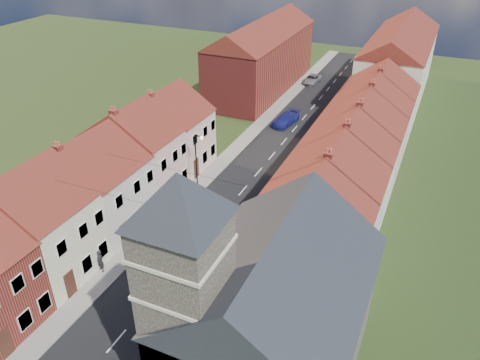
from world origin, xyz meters
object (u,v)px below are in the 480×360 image
Objects in this scene: car_mid at (202,206)px; car_distant at (312,79)px; church at (263,304)px; car_far at (286,119)px; car_near at (147,244)px; lamppost at (197,160)px; pedestrian_left at (100,261)px.

car_mid reaches higher than car_distant.
car_mid is (-11.25, 13.80, -5.21)m from church.
car_near is at bearing -82.38° from car_far.
lamppost is at bearing -85.94° from car_far.
car_distant is (0.74, 35.69, -2.93)m from lamppost.
car_mid is 2.18× the size of pedestrian_left.
church is 3.20× the size of car_far.
car_distant is 2.38× the size of pedestrian_left.
pedestrian_left is (-3.14, -10.19, 0.38)m from car_mid.
pedestrian_left reaches higher than car_mid.
car_mid is (1.92, -2.88, -2.87)m from lamppost.
pedestrian_left is (-14.39, 3.61, -4.83)m from church.
lamppost is 19.23m from car_far.
car_distant is at bearing 106.38° from car_far.
car_far is at bearing -79.79° from car_distant.
car_near is 28.51m from car_far.
church is at bearing -61.98° from car_far.
car_mid is 0.92× the size of car_distant.
church is 3.40× the size of car_near.
pedestrian_left is (-3.53, -31.95, 0.35)m from car_far.
car_far reaches higher than car_mid.
car_far is (2.31, 18.88, -2.85)m from lamppost.
church is at bearing -51.70° from lamppost.
church is 21.38m from lamppost.
car_near is 3.95m from pedestrian_left.
church reaches higher than car_far.
lamppost reaches higher than pedestrian_left.
pedestrian_left is at bearing 165.92° from church.
lamppost is at bearing 134.24° from car_mid.
lamppost is 35.82m from car_distant.
church is 15.31m from car_near.
lamppost is 9.99m from car_near.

